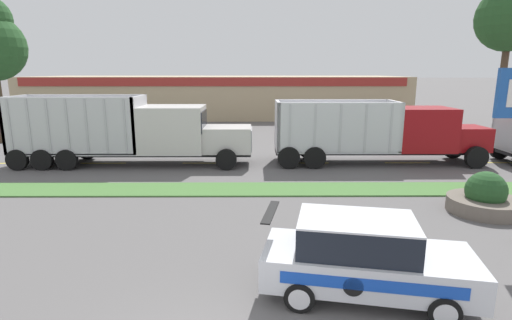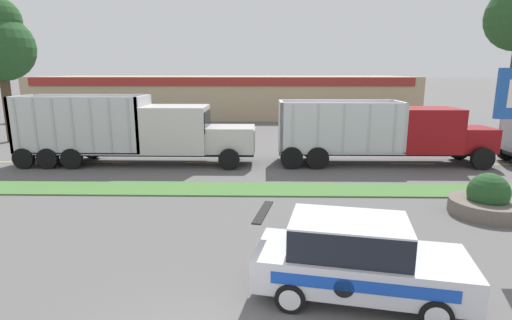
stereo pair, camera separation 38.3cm
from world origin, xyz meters
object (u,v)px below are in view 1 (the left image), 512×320
Objects in this scene: rally_car at (364,257)px; stone_planter at (485,199)px; dump_truck_lead at (152,134)px; dump_truck_mid at (398,134)px.

rally_car is 7.68m from stone_planter.
rally_car is at bearing -58.70° from dump_truck_lead.
dump_truck_mid is at bearing 0.94° from dump_truck_lead.
dump_truck_lead is 15.22m from stone_planter.
rally_car is at bearing -112.14° from dump_truck_mid.
dump_truck_mid is 7.66m from stone_planter.
dump_truck_lead is 12.85m from dump_truck_mid.
dump_truck_mid is 13.82m from rally_car.
dump_truck_lead reaches higher than stone_planter.
dump_truck_mid is (12.85, 0.21, -0.03)m from dump_truck_lead.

